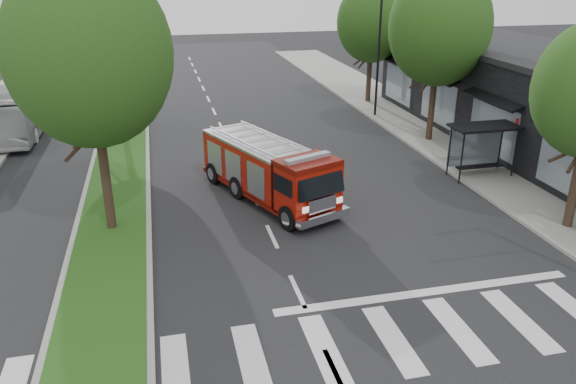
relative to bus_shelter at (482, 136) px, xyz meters
name	(u,v)px	position (x,y,z in m)	size (l,w,h in m)	color
ground	(298,292)	(-11.20, -8.15, -2.04)	(140.00, 140.00, 0.00)	black
sidewalk_right	(480,160)	(1.30, 1.85, -1.96)	(5.00, 80.00, 0.15)	gray
median	(123,141)	(-17.20, 9.85, -1.96)	(3.00, 50.00, 0.15)	gray
storefront_row	(563,111)	(5.80, 1.85, 0.46)	(8.00, 30.00, 5.00)	black
bus_shelter	(482,136)	(0.00, 0.00, 0.00)	(3.20, 1.60, 2.61)	black
tree_right_mid	(440,27)	(0.30, 5.85, 4.45)	(5.60, 5.60, 9.72)	black
tree_right_far	(372,22)	(0.30, 15.85, 3.80)	(5.00, 5.00, 8.73)	black
tree_median_near	(89,54)	(-17.20, -2.15, 4.77)	(5.80, 5.80, 10.16)	black
tree_median_far	(112,24)	(-17.20, 11.85, 4.45)	(5.60, 5.60, 9.72)	black
streetlight_right_far	(377,50)	(-0.85, 11.85, 2.44)	(2.11, 0.20, 8.00)	black
fire_engine	(268,170)	(-10.58, -0.45, -0.70)	(5.21, 8.36, 2.79)	#590B04
city_bus	(21,109)	(-23.20, 13.50, -0.58)	(2.45, 10.48, 2.92)	#ABABB0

